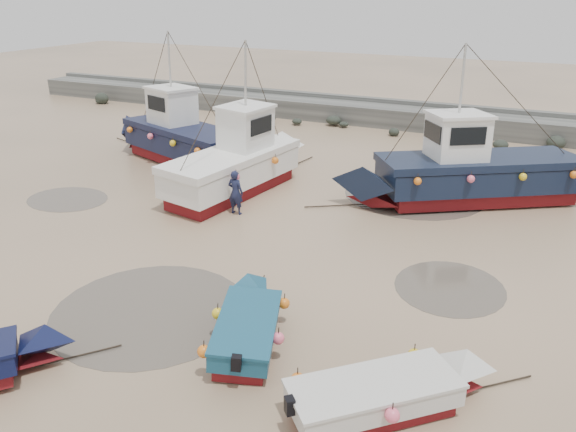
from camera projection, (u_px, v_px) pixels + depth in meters
name	position (u px, v px, depth m)	size (l,w,h in m)	color
ground	(245.00, 289.00, 16.45)	(120.00, 120.00, 0.00)	tan
seawall	(420.00, 119.00, 34.59)	(60.00, 4.92, 1.50)	slate
puddle_a	(150.00, 311.00, 15.34)	(5.35, 5.35, 0.01)	#534A40
puddle_b	(450.00, 287.00, 16.53)	(3.21, 3.21, 0.01)	#534A40
puddle_c	(68.00, 199.00, 23.36)	(3.50, 3.50, 0.01)	#534A40
puddle_d	(413.00, 195.00, 23.76)	(5.82, 5.82, 0.01)	#534A40
dinghy_2	(248.00, 320.00, 13.90)	(2.58, 5.08, 1.43)	maroon
dinghy_3	(390.00, 390.00, 11.52)	(4.67, 4.42, 1.43)	maroon
cabin_boat_0	(177.00, 135.00, 28.04)	(10.23, 5.16, 6.22)	maroon
cabin_boat_1	(241.00, 160.00, 23.91)	(3.60, 9.94, 6.22)	maroon
cabin_boat_2	(464.00, 171.00, 22.65)	(10.24, 7.37, 6.22)	maroon
person	(236.00, 213.00, 21.90)	(0.64, 0.42, 1.76)	#181D39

